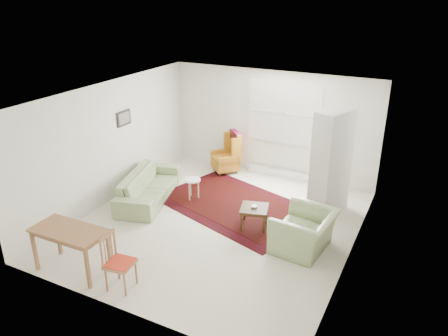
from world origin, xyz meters
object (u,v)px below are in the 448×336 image
at_px(armchair, 304,228).
at_px(cabinet, 332,162).
at_px(wingback_chair, 225,152).
at_px(desk, 72,250).
at_px(sofa, 149,181).
at_px(desk_chair, 120,262).
at_px(coffee_table, 254,217).
at_px(stool, 193,189).

relative_size(armchair, cabinet, 0.51).
xyz_separation_m(wingback_chair, desk, (-0.36, -4.70, -0.13)).
bearing_deg(desk, sofa, 99.08).
bearing_deg(cabinet, armchair, -70.84).
relative_size(cabinet, desk_chair, 2.34).
distance_m(wingback_chair, desk_chair, 4.74).
distance_m(sofa, cabinet, 3.79).
bearing_deg(cabinet, desk, -109.38).
bearing_deg(sofa, desk_chair, -167.97).
bearing_deg(cabinet, sofa, -141.35).
height_order(wingback_chair, desk, wingback_chair).
xyz_separation_m(sofa, coffee_table, (2.46, -0.06, -0.21)).
xyz_separation_m(wingback_chair, cabinet, (2.75, -0.85, 0.54)).
height_order(sofa, desk, sofa).
bearing_deg(desk, desk_chair, 0.00).
bearing_deg(coffee_table, stool, 163.27).
xyz_separation_m(armchair, coffee_table, (-1.06, 0.31, -0.21)).
height_order(sofa, coffee_table, sofa).
bearing_deg(desk_chair, coffee_table, -29.00).
bearing_deg(stool, cabinet, 16.28).
distance_m(armchair, stool, 2.82).
distance_m(desk, desk_chair, 0.97).
bearing_deg(desk_chair, stool, 4.10).
bearing_deg(desk, wingback_chair, 85.68).
bearing_deg(wingback_chair, stool, -45.93).
bearing_deg(armchair, desk, -48.47).
bearing_deg(wingback_chair, desk_chair, -40.09).
xyz_separation_m(desk, desk_chair, (0.97, 0.00, 0.07)).
height_order(stool, desk_chair, desk_chair).
distance_m(armchair, desk_chair, 3.11).
bearing_deg(armchair, stool, -101.11).
height_order(sofa, stool, sofa).
xyz_separation_m(armchair, cabinet, (0.01, 1.59, 0.63)).
height_order(coffee_table, desk, desk).
bearing_deg(cabinet, coffee_table, -110.31).
bearing_deg(desk, stool, 82.53).
bearing_deg(stool, desk, -97.47).
bearing_deg(stool, sofa, -152.15).
height_order(armchair, coffee_table, armchair).
bearing_deg(sofa, coffee_table, -107.21).
distance_m(armchair, wingback_chair, 3.67).
relative_size(sofa, coffee_table, 4.09).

